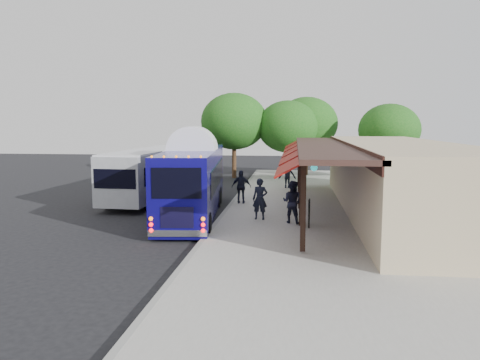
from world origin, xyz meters
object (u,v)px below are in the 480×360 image
at_px(coach_bus, 193,178).
at_px(ped_b, 292,202).
at_px(sign_board, 309,209).
at_px(ped_c, 241,187).
at_px(ped_d, 287,175).
at_px(city_bus, 153,171).
at_px(ped_a, 260,199).

height_order(coach_bus, ped_b, coach_bus).
height_order(coach_bus, sign_board, coach_bus).
relative_size(ped_c, ped_d, 1.00).
bearing_deg(ped_c, city_bus, -22.67).
xyz_separation_m(coach_bus, ped_a, (3.38, -1.30, -0.78)).
distance_m(city_bus, ped_d, 9.14).
height_order(ped_a, ped_c, ped_a).
relative_size(ped_a, sign_board, 1.55).
relative_size(ped_b, ped_d, 1.04).
distance_m(coach_bus, ped_a, 3.70).
relative_size(ped_d, sign_board, 1.49).
relative_size(ped_b, sign_board, 1.55).
height_order(ped_a, ped_d, ped_a).
bearing_deg(ped_a, coach_bus, 164.73).
distance_m(ped_b, ped_d, 11.24).
bearing_deg(sign_board, city_bus, 144.78).
xyz_separation_m(city_bus, ped_c, (5.60, -2.08, -0.58)).
bearing_deg(sign_board, ped_d, 100.65).
bearing_deg(city_bus, ped_c, -17.94).
distance_m(ped_a, sign_board, 2.69).
bearing_deg(ped_b, ped_d, -65.65).
relative_size(ped_a, ped_d, 1.04).
bearing_deg(ped_a, city_bus, 143.68).
relative_size(ped_b, ped_c, 1.03).
bearing_deg(ped_d, ped_a, 77.11).
xyz_separation_m(ped_b, sign_board, (0.70, -0.98, -0.12)).
xyz_separation_m(ped_d, sign_board, (1.10, -12.21, -0.08)).
bearing_deg(ped_a, sign_board, -30.41).
bearing_deg(ped_d, sign_board, 88.02).
bearing_deg(city_bus, ped_b, -36.76).
distance_m(ped_b, ped_c, 5.53).
distance_m(coach_bus, ped_c, 3.62).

